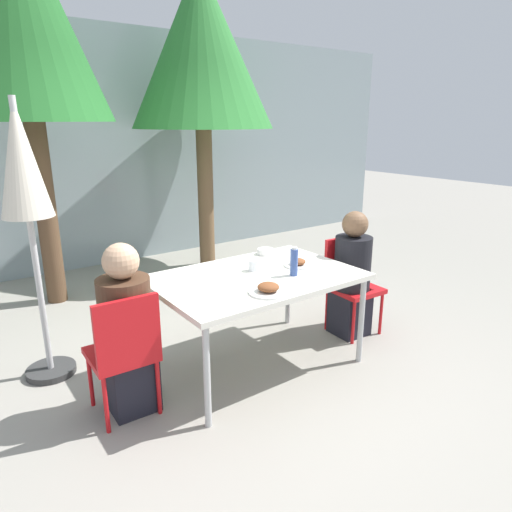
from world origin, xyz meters
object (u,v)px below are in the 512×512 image
closed_umbrella (23,177)px  bottle (294,262)px  person_right (352,277)px  drinking_cup (254,266)px  chair_left (124,347)px  tree_behind_right (201,49)px  tree_behind_left (20,12)px  chair_right (349,278)px  salad_bowl (266,252)px  person_left (127,333)px

closed_umbrella → bottle: closed_umbrella is taller
person_right → drinking_cup: person_right is taller
chair_left → closed_umbrella: bearing=110.6°
closed_umbrella → drinking_cup: size_ratio=24.92×
closed_umbrella → tree_behind_right: tree_behind_right is taller
person_right → tree_behind_left: tree_behind_left is taller
tree_behind_left → chair_right: bearing=-48.9°
chair_right → tree_behind_right: (-0.06, 2.45, 2.17)m
salad_bowl → tree_behind_left: 3.10m
chair_right → closed_umbrella: size_ratio=0.42×
chair_left → chair_right: same height
chair_right → tree_behind_right: 3.27m
chair_left → chair_right: size_ratio=1.00×
drinking_cup → tree_behind_right: size_ratio=0.02×
chair_right → chair_left: bearing=5.0°
tree_behind_left → chair_left: bearing=-92.7°
salad_bowl → tree_behind_right: 2.87m
person_left → chair_right: bearing=1.6°
chair_left → person_left: 0.11m
salad_bowl → person_left: bearing=-164.9°
chair_right → bottle: bottle is taller
salad_bowl → chair_left: bearing=-162.6°
chair_right → tree_behind_left: 3.82m
chair_right → closed_umbrella: 2.72m
tree_behind_left → closed_umbrella: bearing=-104.9°
person_left → salad_bowl: 1.46m
closed_umbrella → tree_behind_right: bearing=35.5°
person_left → tree_behind_left: (0.06, 2.31, 2.25)m
chair_right → drinking_cup: (-1.01, 0.07, 0.29)m
person_right → tree_behind_right: 3.30m
chair_left → tree_behind_left: (0.11, 2.39, 2.30)m
salad_bowl → tree_behind_left: bearing=124.8°
salad_bowl → tree_behind_left: (-1.34, 1.93, 2.03)m
chair_left → person_right: size_ratio=0.76×
person_left → bottle: 1.28m
closed_umbrella → tree_behind_left: (0.41, 1.53, 1.30)m
closed_umbrella → drinking_cup: bearing=-26.6°
tree_behind_left → person_right: bearing=-50.6°
salad_bowl → tree_behind_right: tree_behind_right is taller
bottle → salad_bowl: bearing=73.8°
chair_right → drinking_cup: chair_right is taller
tree_behind_left → bottle: bearing=-64.9°
salad_bowl → chair_right: bearing=-29.2°
person_left → salad_bowl: (1.40, 0.38, 0.22)m
person_left → bottle: person_left is taller
bottle → tree_behind_right: bearing=73.8°
closed_umbrella → tree_behind_left: size_ratio=0.53×
chair_right → salad_bowl: bearing=-26.4°
person_right → tree_behind_left: bearing=-47.9°
drinking_cup → chair_left: bearing=-172.2°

